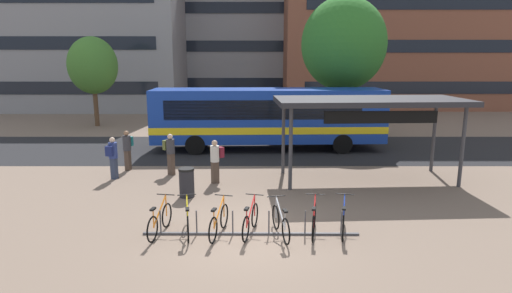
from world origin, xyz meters
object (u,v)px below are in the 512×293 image
at_px(parked_bicycle_red_3, 252,221).
at_px(parked_bicycle_blue_6, 345,220).
at_px(parked_bicycle_yellow_1, 189,221).
at_px(parked_bicycle_silver_4, 282,223).
at_px(commuter_navy_pack_0, 115,155).
at_px(street_tree_1, 95,66).
at_px(city_bus, 271,116).
at_px(transit_shelter, 372,104).
at_px(parked_bicycle_red_5, 316,221).
at_px(commuter_olive_pack_2, 172,151).
at_px(parked_bicycle_orange_0, 162,221).
at_px(street_tree_0, 345,44).
at_px(commuter_maroon_pack_3, 217,158).
at_px(trash_bin, 188,182).
at_px(parked_bicycle_orange_2, 221,222).
at_px(commuter_teal_pack_1, 129,147).

bearing_deg(parked_bicycle_red_3, parked_bicycle_blue_6, -75.87).
bearing_deg(parked_bicycle_yellow_1, parked_bicycle_silver_4, -102.88).
relative_size(commuter_navy_pack_0, street_tree_1, 0.27).
xyz_separation_m(city_bus, commuter_navy_pack_0, (-6.40, -5.63, -0.80)).
distance_m(parked_bicycle_silver_4, transit_shelter, 7.09).
bearing_deg(parked_bicycle_red_5, transit_shelter, -17.86).
bearing_deg(commuter_navy_pack_0, city_bus, -38.04).
bearing_deg(parked_bicycle_yellow_1, commuter_olive_pack_2, 5.43).
bearing_deg(parked_bicycle_orange_0, parked_bicycle_silver_4, -82.90).
relative_size(parked_bicycle_orange_0, street_tree_0, 0.20).
bearing_deg(commuter_maroon_pack_3, commuter_olive_pack_2, -67.12).
xyz_separation_m(city_bus, street_tree_1, (-12.11, 7.88, 2.49)).
xyz_separation_m(city_bus, parked_bicycle_silver_4, (-0.02, -11.15, -1.39)).
bearing_deg(trash_bin, street_tree_1, 119.82).
xyz_separation_m(parked_bicycle_orange_2, street_tree_1, (-10.40, 18.95, 3.88)).
relative_size(commuter_olive_pack_2, commuter_maroon_pack_3, 1.02).
xyz_separation_m(transit_shelter, commuter_navy_pack_0, (-10.11, 0.12, -2.07)).
distance_m(parked_bicycle_blue_6, commuter_olive_pack_2, 8.48).
bearing_deg(street_tree_1, commuter_teal_pack_1, -64.11).
height_order(parked_bicycle_red_3, parked_bicycle_blue_6, same).
height_order(parked_bicycle_red_3, parked_bicycle_red_5, same).
relative_size(city_bus, street_tree_0, 1.44).
height_order(parked_bicycle_yellow_1, commuter_navy_pack_0, commuter_navy_pack_0).
height_order(parked_bicycle_silver_4, transit_shelter, transit_shelter).
bearing_deg(parked_bicycle_orange_2, parked_bicycle_orange_0, 100.28).
xyz_separation_m(parked_bicycle_orange_0, commuter_navy_pack_0, (-3.07, 5.39, 0.60)).
bearing_deg(parked_bicycle_silver_4, parked_bicycle_orange_0, 75.25).
bearing_deg(parked_bicycle_yellow_1, commuter_maroon_pack_3, -13.80).
relative_size(commuter_teal_pack_1, trash_bin, 1.68).
bearing_deg(commuter_teal_pack_1, street_tree_0, 136.89).
distance_m(parked_bicycle_orange_2, trash_bin, 3.54).
height_order(transit_shelter, commuter_maroon_pack_3, transit_shelter).
distance_m(parked_bicycle_red_5, commuter_teal_pack_1, 9.84).
bearing_deg(street_tree_1, trash_bin, -60.18).
relative_size(parked_bicycle_yellow_1, street_tree_1, 0.27).
bearing_deg(city_bus, street_tree_0, 39.97).
bearing_deg(commuter_teal_pack_1, commuter_navy_pack_0, 2.46).
distance_m(parked_bicycle_orange_0, parked_bicycle_blue_6, 5.05).
relative_size(parked_bicycle_red_5, commuter_navy_pack_0, 1.00).
xyz_separation_m(parked_bicycle_yellow_1, street_tree_0, (7.17, 15.13, 5.22)).
bearing_deg(street_tree_1, parked_bicycle_orange_0, -65.08).
bearing_deg(street_tree_1, commuter_maroon_pack_3, -54.92).
xyz_separation_m(parked_bicycle_red_5, commuter_teal_pack_1, (-7.13, 6.75, 0.62)).
height_order(commuter_teal_pack_1, street_tree_1, street_tree_1).
xyz_separation_m(city_bus, street_tree_0, (4.60, 4.11, 3.83)).
bearing_deg(commuter_navy_pack_0, street_tree_0, -37.86).
height_order(parked_bicycle_red_3, commuter_navy_pack_0, commuter_navy_pack_0).
relative_size(parked_bicycle_yellow_1, street_tree_0, 0.20).
distance_m(street_tree_0, street_tree_1, 17.19).
height_order(parked_bicycle_red_5, street_tree_1, street_tree_1).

